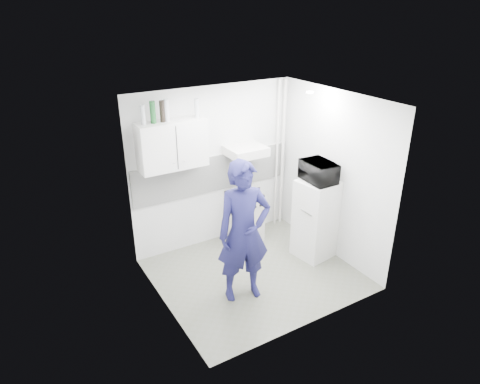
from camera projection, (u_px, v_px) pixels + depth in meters
floor at (255, 274)px, 6.39m from camera, size 2.80×2.80×0.00m
ceiling at (258, 101)px, 5.33m from camera, size 2.80×2.80×0.00m
wall_back at (214, 167)px, 6.84m from camera, size 2.80×0.00×2.80m
wall_left at (160, 220)px, 5.21m from camera, size 0.00×2.60×2.60m
wall_right at (333, 176)px, 6.52m from camera, size 0.00×2.60×2.60m
person at (244, 232)px, 5.56m from camera, size 0.80×0.62×1.97m
stove at (244, 217)px, 7.21m from camera, size 0.51×0.51×0.81m
fridge at (315, 219)px, 6.64m from camera, size 0.60×0.60×1.27m
stove_top at (244, 194)px, 7.03m from camera, size 0.49×0.49×0.03m
saucepan at (249, 192)px, 6.98m from camera, size 0.16×0.16×0.09m
microwave at (319, 172)px, 6.32m from camera, size 0.57×0.40×0.31m
bottle_a at (143, 115)px, 5.75m from camera, size 0.06×0.06×0.27m
bottle_b at (153, 112)px, 5.80m from camera, size 0.08×0.08×0.30m
bottle_c at (162, 111)px, 5.87m from camera, size 0.07×0.07×0.30m
bottle_d at (166, 110)px, 5.90m from camera, size 0.07×0.07×0.31m
bottle_e at (197, 108)px, 6.12m from camera, size 0.07×0.07×0.27m
upper_cabinet at (172, 145)px, 6.13m from camera, size 1.00×0.35×0.70m
range_hood at (246, 151)px, 6.74m from camera, size 0.60×0.50×0.14m
backsplash at (214, 173)px, 6.87m from camera, size 2.74×0.03×0.60m
pipe_a at (282, 155)px, 7.39m from camera, size 0.05×0.05×2.60m
pipe_b at (277, 156)px, 7.33m from camera, size 0.04×0.04×2.60m
ceiling_spot_fixture at (310, 92)px, 5.97m from camera, size 0.10×0.10×0.02m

